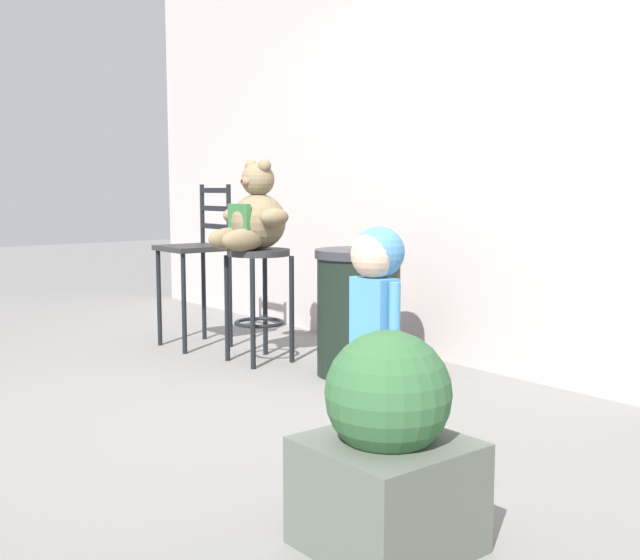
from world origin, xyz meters
TOP-DOWN VIEW (x-y plane):
  - ground_plane at (0.00, 0.00)m, footprint 24.00×24.00m
  - building_wall at (0.00, 1.87)m, footprint 7.63×0.30m
  - bar_stool_with_teddy at (-0.87, 0.80)m, footprint 0.40×0.40m
  - teddy_bear at (-0.87, 0.77)m, footprint 0.55×0.49m
  - child_walking at (0.76, 0.30)m, footprint 0.30×0.24m
  - trash_bin at (-0.22, 1.06)m, footprint 0.52×0.52m
  - bar_chair_empty at (-1.56, 0.74)m, footprint 0.42×0.42m
  - planter_with_shrub at (1.52, -0.35)m, footprint 0.46×0.46m

SIDE VIEW (x-z plane):
  - ground_plane at x=0.00m, z-range 0.00..0.00m
  - planter_with_shrub at x=1.52m, z-range -0.03..0.66m
  - trash_bin at x=-0.22m, z-range 0.00..0.75m
  - bar_stool_with_teddy at x=-0.87m, z-range 0.16..0.88m
  - bar_chair_empty at x=-1.56m, z-range 0.08..1.21m
  - child_walking at x=0.76m, z-range 0.21..1.16m
  - teddy_bear at x=-0.87m, z-range 0.65..1.21m
  - building_wall at x=0.00m, z-range 0.00..3.68m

